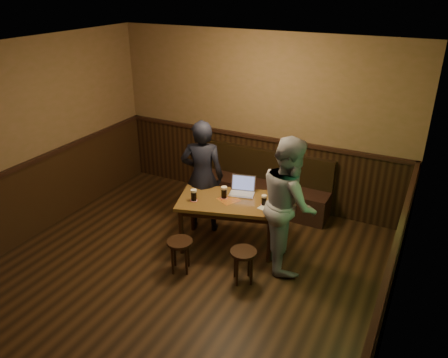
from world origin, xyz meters
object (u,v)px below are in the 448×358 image
bench (263,190)px  stool_left (180,247)px  stool_right (243,257)px  pint_left (194,195)px  pint_mid (224,192)px  person_suit (202,177)px  laptop (242,189)px  pint_right (264,200)px  person_grey (289,203)px  pub_table (229,206)px

bench → stool_left: 2.14m
stool_right → pint_left: 1.13m
pint_mid → person_suit: person_suit is taller
bench → pint_left: bench is taller
pint_mid → stool_left: bearing=-104.1°
stool_left → pint_left: pint_left is taller
bench → pint_mid: bearing=-93.7°
pint_left → laptop: 0.71m
stool_left → pint_right: 1.27m
laptop → person_grey: person_grey is taller
pub_table → pint_right: (0.49, 0.08, 0.17)m
pub_table → person_suit: (-0.56, 0.25, 0.22)m
bench → person_suit: size_ratio=1.28×
pint_mid → person_suit: size_ratio=0.10×
pint_right → stool_left: bearing=-131.0°
pub_table → laptop: size_ratio=3.86×
pint_left → pint_right: pint_left is taller
pint_left → laptop: laptop is taller
bench → person_suit: (-0.56, -1.05, 0.55)m
pub_table → laptop: 0.32m
laptop → person_grey: bearing=-34.3°
bench → laptop: (0.08, -1.03, 0.48)m
stool_left → pint_right: size_ratio=3.10×
stool_right → pint_left: bearing=156.2°
bench → pub_table: 1.34m
laptop → pint_right: bearing=-38.9°
bench → pint_left: 1.67m
person_suit → person_grey: bearing=147.8°
pub_table → pint_right: pint_right is taller
pint_left → person_grey: bearing=9.6°
pub_table → stool_left: pub_table is taller
bench → pint_right: bench is taller
pint_left → pint_right: size_ratio=1.15×
bench → pint_mid: 1.38m
bench → pint_right: 1.40m
stool_right → pint_right: bearing=93.2°
stool_left → pint_right: (0.78, 0.90, 0.44)m
pub_table → pint_left: (-0.42, -0.24, 0.18)m
pint_right → person_suit: bearing=170.6°
stool_left → stool_right: 0.84m
stool_left → pint_mid: (0.21, 0.84, 0.46)m
pint_mid → pub_table: bearing=-13.7°
pub_table → stool_right: 0.88m
stool_right → pint_mid: pint_mid is taller
person_grey → stool_left: bearing=92.9°
stool_left → laptop: bearing=71.0°
bench → pint_right: bearing=-68.2°
bench → pub_table: size_ratio=1.44×
person_suit → bench: bearing=-139.3°
stool_left → stool_right: stool_left is taller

